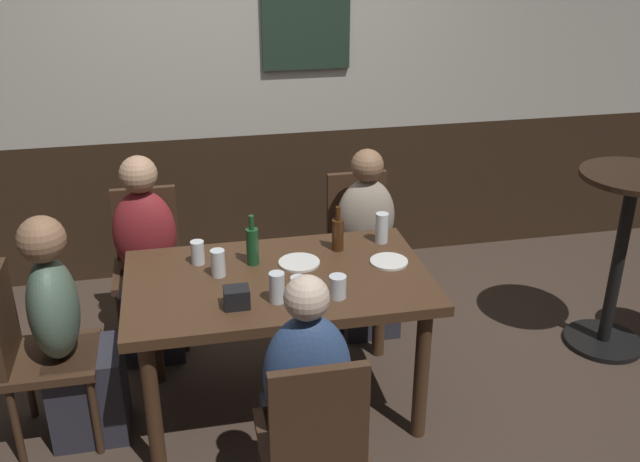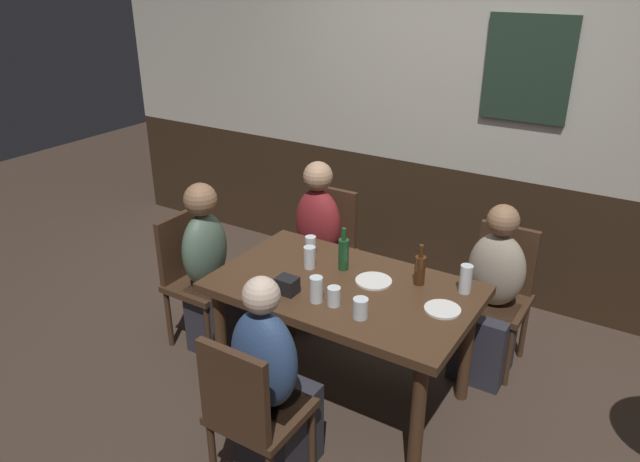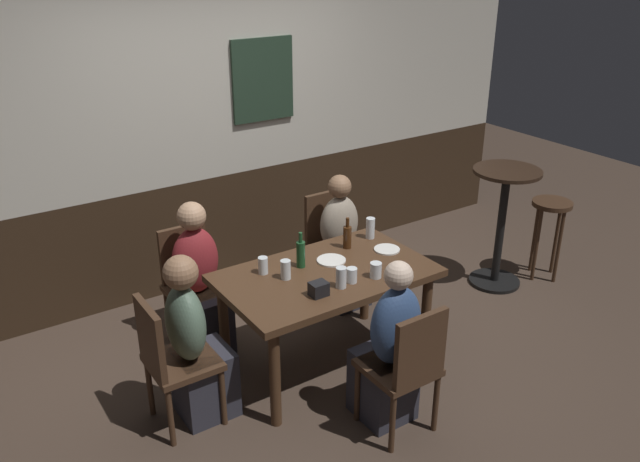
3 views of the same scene
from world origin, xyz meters
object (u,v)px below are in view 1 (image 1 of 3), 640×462
Objects in this scene: plate_white_large at (299,263)px; plate_white_small at (389,262)px; person_head_west at (71,347)px; condiment_caddy at (237,297)px; dining_table at (278,294)px; chair_right_far at (360,238)px; beer_glass_tall at (382,229)px; chair_left_far at (149,257)px; person_right_far at (367,256)px; pint_glass_amber at (338,288)px; chair_mid_near at (314,437)px; person_left_far at (149,272)px; beer_bottle_brown at (338,233)px; side_bar_table at (621,248)px; beer_glass_half at (277,289)px; chair_head_west at (34,348)px; beer_bottle_green at (252,245)px; tumbler_water at (198,254)px; person_mid_near at (305,416)px; pint_glass_stout at (298,288)px; pint_glass_pale at (218,265)px.

plate_white_small is at bearing -10.32° from plate_white_large.
person_head_west is 10.31× the size of condiment_caddy.
chair_right_far is (0.62, 0.84, -0.15)m from dining_table.
beer_glass_tall reaches higher than plate_white_small.
beer_glass_tall is (1.21, -0.57, 0.31)m from chair_left_far.
person_right_far is 10.47× the size of pint_glass_amber.
chair_mid_near is 0.77× the size of person_left_far.
chair_right_far is 8.00× the size of condiment_caddy.
beer_bottle_brown is 0.22× the size of side_bar_table.
person_head_west reaches higher than chair_mid_near.
beer_glass_half reaches higher than pint_glass_amber.
plate_white_small is (1.68, 0.04, 0.25)m from chair_head_west.
person_right_far is 1.28m from condiment_caddy.
chair_left_far reaches higher than plate_white_large.
plate_white_small is at bearing -28.77° from person_left_far.
condiment_caddy is (-0.84, -1.08, 0.29)m from chair_right_far.
chair_left_far is 0.77× the size of person_left_far.
person_head_west is at bearing -174.03° from plate_white_large.
side_bar_table is at bearing 0.45° from beer_bottle_green.
person_head_west is (-0.34, -0.68, -0.00)m from person_left_far.
beer_bottle_brown is 0.72m from condiment_caddy.
chair_mid_near is at bearing -90.00° from dining_table.
beer_bottle_green reaches higher than condiment_caddy.
tumbler_water is 0.55m from beer_glass_half.
person_mid_near is at bearing -31.12° from chair_head_west.
person_right_far is 1.04× the size of side_bar_table.
beer_glass_half is 0.59m from beer_bottle_brown.
person_mid_near is 0.59m from pint_glass_amber.
chair_right_far is 0.65m from beer_glass_tall.
person_mid_near reaches higher than chair_left_far.
chair_mid_near reaches higher than dining_table.
person_left_far is 1.25m from person_right_far.
pint_glass_amber reaches higher than condiment_caddy.
person_mid_near is at bearing -90.00° from dining_table.
dining_table is at bearing -155.01° from beer_glass_tall.
person_head_west is 1.12m from plate_white_large.
person_right_far reaches higher than pint_glass_stout.
person_mid_near reaches higher than beer_bottle_brown.
person_mid_near is at bearing -67.70° from chair_left_far.
condiment_caddy is at bearing 115.67° from person_mid_near.
beer_bottle_brown is at bearing 14.40° from pint_glass_pale.
condiment_caddy is 0.10× the size of side_bar_table.
beer_bottle_green reaches higher than plate_white_small.
pint_glass_pale is 0.65× the size of plate_white_large.
chair_head_west is at bearing -120.72° from chair_left_far.
chair_head_west is 0.85m from tumbler_water.
dining_table is 0.66m from beer_glass_tall.
person_mid_near reaches higher than pint_glass_stout.
person_left_far is at bearing 132.53° from dining_table.
person_head_west is 1.04× the size of person_right_far.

